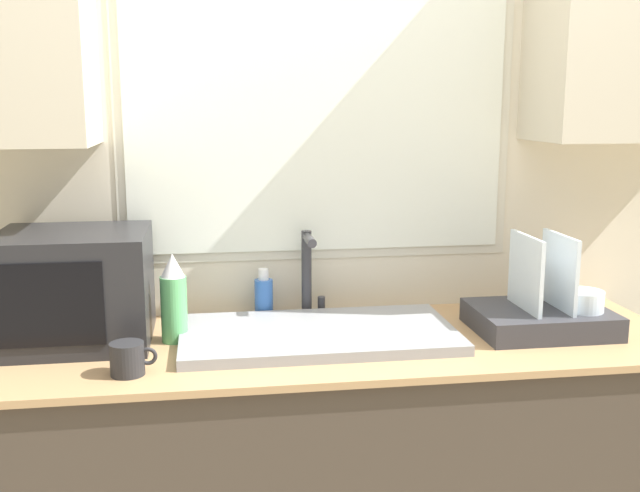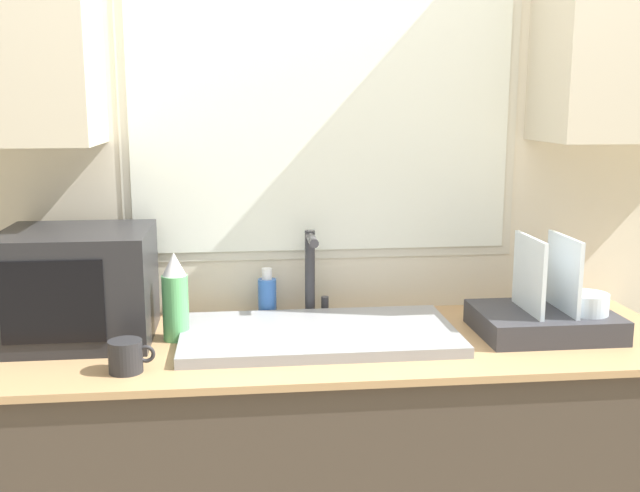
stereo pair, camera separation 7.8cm
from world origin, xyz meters
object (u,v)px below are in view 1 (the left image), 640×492
at_px(soap_bottle, 264,296).
at_px(mug_near_sink, 128,359).
at_px(dish_rack, 544,313).
at_px(spray_bottle, 174,300).
at_px(microwave, 75,287).
at_px(faucet, 308,268).

height_order(soap_bottle, mug_near_sink, soap_bottle).
xyz_separation_m(dish_rack, spray_bottle, (-1.08, 0.07, 0.07)).
bearing_deg(dish_rack, microwave, 175.50).
distance_m(dish_rack, spray_bottle, 1.08).
distance_m(spray_bottle, mug_near_sink, 0.28).
distance_m(dish_rack, soap_bottle, 0.85).
relative_size(dish_rack, spray_bottle, 1.54).
xyz_separation_m(faucet, spray_bottle, (-0.41, -0.18, -0.03)).
distance_m(faucet, soap_bottle, 0.17).
relative_size(faucet, dish_rack, 0.70).
xyz_separation_m(microwave, soap_bottle, (0.54, 0.17, -0.09)).
height_order(microwave, spray_bottle, microwave).
bearing_deg(mug_near_sink, microwave, 120.01).
height_order(dish_rack, soap_bottle, dish_rack).
xyz_separation_m(spray_bottle, mug_near_sink, (-0.10, -0.25, -0.08)).
bearing_deg(dish_rack, faucet, 159.29).
height_order(dish_rack, spray_bottle, dish_rack).
distance_m(dish_rack, mug_near_sink, 1.19).
bearing_deg(spray_bottle, faucet, 24.23).
relative_size(faucet, spray_bottle, 1.08).
xyz_separation_m(microwave, dish_rack, (1.35, -0.11, -0.10)).
bearing_deg(spray_bottle, microwave, 172.12).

